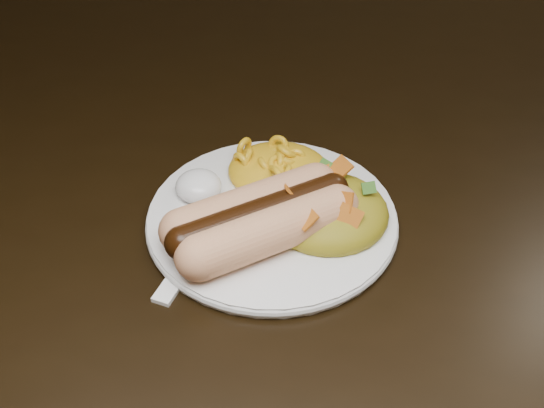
# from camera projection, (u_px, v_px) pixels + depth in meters

# --- Properties ---
(table) EXTENTS (1.60, 0.90, 0.75)m
(table) POSITION_uv_depth(u_px,v_px,m) (321.00, 241.00, 0.67)
(table) COLOR black
(table) RESTS_ON floor
(plate) EXTENTS (0.23, 0.23, 0.01)m
(plate) POSITION_uv_depth(u_px,v_px,m) (272.00, 218.00, 0.55)
(plate) COLOR white
(plate) RESTS_ON table
(hotdog) EXTENTS (0.13, 0.13, 0.04)m
(hotdog) POSITION_uv_depth(u_px,v_px,m) (261.00, 218.00, 0.51)
(hotdog) COLOR #E0B07D
(hotdog) RESTS_ON plate
(mac_and_cheese) EXTENTS (0.10, 0.09, 0.04)m
(mac_and_cheese) POSITION_uv_depth(u_px,v_px,m) (279.00, 158.00, 0.57)
(mac_and_cheese) COLOR gold
(mac_and_cheese) RESTS_ON plate
(sour_cream) EXTENTS (0.04, 0.04, 0.02)m
(sour_cream) POSITION_uv_depth(u_px,v_px,m) (198.00, 182.00, 0.56)
(sour_cream) COLOR white
(sour_cream) RESTS_ON plate
(taco_salad) EXTENTS (0.11, 0.10, 0.05)m
(taco_salad) POSITION_uv_depth(u_px,v_px,m) (327.00, 202.00, 0.53)
(taco_salad) COLOR orange
(taco_salad) RESTS_ON plate
(fork) EXTENTS (0.05, 0.12, 0.00)m
(fork) POSITION_uv_depth(u_px,v_px,m) (190.00, 259.00, 0.52)
(fork) COLOR white
(fork) RESTS_ON table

